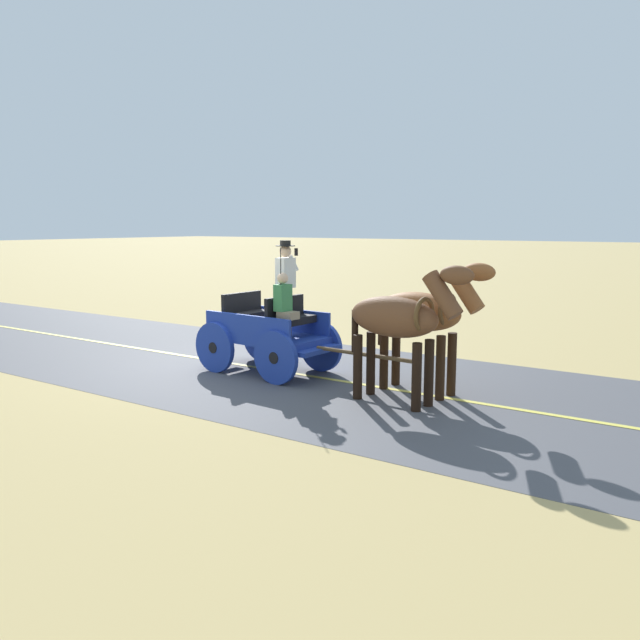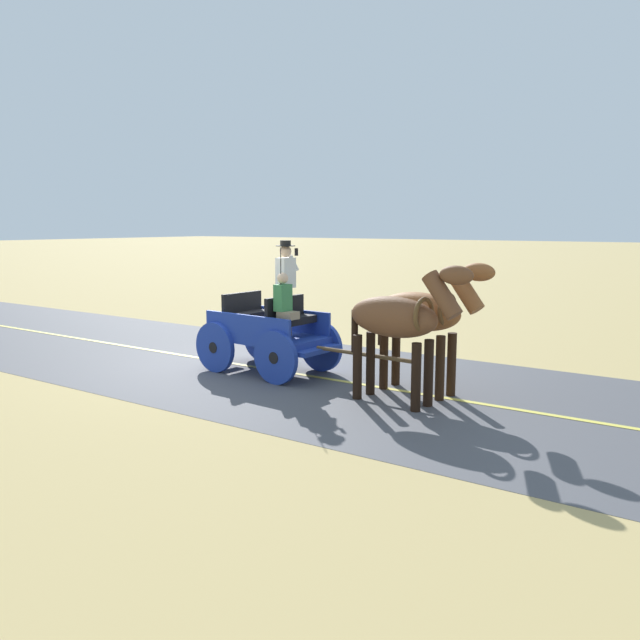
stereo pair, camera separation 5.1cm
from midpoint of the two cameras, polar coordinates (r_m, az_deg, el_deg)
The scene contains 6 objects.
ground_plane at distance 13.00m, azimuth -7.64°, elevation -3.95°, with size 200.00×200.00×0.00m, color tan.
road_surface at distance 13.00m, azimuth -7.64°, elevation -3.93°, with size 6.06×160.00×0.01m, color #4C4C51.
road_centre_stripe at distance 13.00m, azimuth -7.64°, elevation -3.91°, with size 0.12×160.00×0.00m, color #DBCC4C.
horse_drawn_carriage at distance 12.11m, azimuth -4.51°, elevation -0.89°, with size 1.55×4.52×2.50m.
horse_near_side at distance 10.60m, azimuth 9.14°, elevation 0.46°, with size 0.74×2.14×2.21m.
horse_off_side at distance 9.92m, azimuth 6.97°, elevation -0.04°, with size 0.71×2.14×2.21m.
Camera 1 is at (9.47, 8.45, 2.80)m, focal length 35.86 mm.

